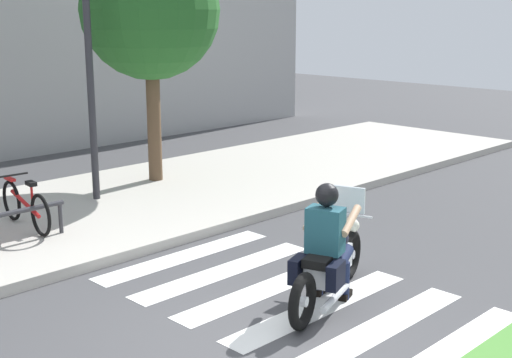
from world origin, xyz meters
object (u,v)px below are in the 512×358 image
at_px(motorcycle, 329,264).
at_px(tree_near_rack, 150,11).
at_px(rider, 327,235).
at_px(street_lamp, 88,46).
at_px(bicycle_5, 25,206).

height_order(motorcycle, tree_near_rack, tree_near_rack).
relative_size(motorcycle, tree_near_rack, 0.47).
bearing_deg(motorcycle, rider, -163.19).
bearing_deg(rider, motorcycle, 16.81).
bearing_deg(street_lamp, bicycle_5, -156.32).
bearing_deg(motorcycle, tree_near_rack, 72.06).
height_order(bicycle_5, street_lamp, street_lamp).
distance_m(motorcycle, rider, 0.37).
bearing_deg(tree_near_rack, street_lamp, -165.63).
relative_size(rider, tree_near_rack, 0.31).
distance_m(bicycle_5, tree_near_rack, 4.40).
xyz_separation_m(rider, bicycle_5, (-1.28, 4.64, -0.32)).
relative_size(street_lamp, tree_near_rack, 0.99).
bearing_deg(street_lamp, tree_near_rack, 14.37).
relative_size(rider, bicycle_5, 0.86).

